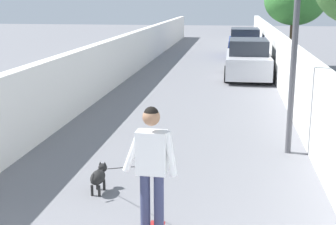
% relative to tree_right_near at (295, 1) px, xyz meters
% --- Properties ---
extents(ground_plane, '(80.00, 80.00, 0.00)m').
position_rel_tree_right_near_xyz_m(ground_plane, '(-5.00, 3.94, -3.01)').
color(ground_plane, slate).
extents(wall_left, '(48.00, 0.30, 1.71)m').
position_rel_tree_right_near_xyz_m(wall_left, '(-7.00, 6.96, -2.16)').
color(wall_left, silver).
rests_on(wall_left, ground).
extents(fence_right, '(48.00, 0.30, 1.79)m').
position_rel_tree_right_near_xyz_m(fence_right, '(-7.00, 0.93, -2.12)').
color(fence_right, white).
rests_on(fence_right, ground).
extents(tree_right_near, '(2.74, 2.74, 4.13)m').
position_rel_tree_right_near_xyz_m(tree_right_near, '(0.00, 0.00, 0.00)').
color(tree_right_near, brown).
rests_on(tree_right_near, ground).
extents(lamp_post, '(0.36, 0.36, 4.53)m').
position_rel_tree_right_near_xyz_m(lamp_post, '(-12.52, 1.48, 0.07)').
color(lamp_post, '#4C4C51').
rests_on(lamp_post, ground).
extents(person_skateboarder, '(0.23, 0.71, 1.73)m').
position_rel_tree_right_near_xyz_m(person_skateboarder, '(-16.46, 3.63, -1.91)').
color(person_skateboarder, '#333859').
rests_on(person_skateboarder, skateboard).
extents(dog, '(1.75, 1.27, 1.06)m').
position_rel_tree_right_near_xyz_m(dog, '(-15.02, 4.77, -2.74)').
color(dog, black).
rests_on(dog, ground).
extents(car_near, '(4.08, 1.80, 1.54)m').
position_rel_tree_right_near_xyz_m(car_near, '(-3.08, 2.08, -2.30)').
color(car_near, silver).
rests_on(car_near, ground).
extents(car_far, '(4.34, 1.80, 1.54)m').
position_rel_tree_right_near_xyz_m(car_far, '(4.07, 2.08, -2.30)').
color(car_far, navy).
rests_on(car_far, ground).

